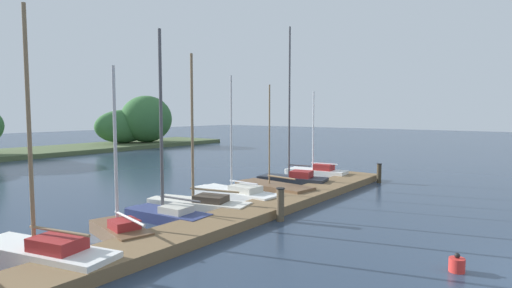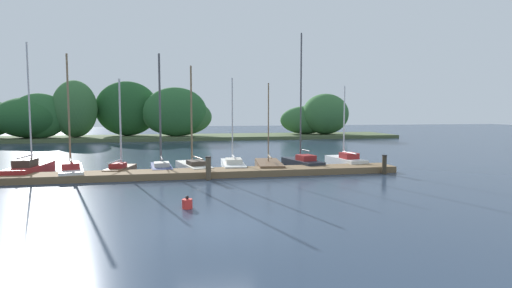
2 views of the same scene
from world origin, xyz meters
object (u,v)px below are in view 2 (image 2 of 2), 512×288
object	(u,v)px
sailboat_0	(31,168)
sailboat_2	(121,168)
channel_buoy_0	(187,204)
sailboat_8	(345,161)
sailboat_7	(302,161)
mooring_piling_1	(208,168)
sailboat_4	(193,165)
sailboat_5	(233,164)
mooring_piling_2	(384,164)
sailboat_3	(161,165)
sailboat_6	(268,165)
sailboat_1	(71,170)

from	to	relation	value
sailboat_0	sailboat_2	xyz separation A→B (m)	(4.74, -0.35, -0.06)
channel_buoy_0	sailboat_8	bearing A→B (deg)	42.75
sailboat_7	mooring_piling_1	xyz separation A→B (m)	(-6.03, -3.26, 0.19)
sailboat_4	sailboat_5	distance (m)	2.40
sailboat_8	mooring_piling_2	bearing A→B (deg)	-172.63
sailboat_4	sailboat_0	bearing A→B (deg)	78.15
sailboat_3	sailboat_5	world-z (taller)	sailboat_3
sailboat_7	sailboat_8	distance (m)	2.95
sailboat_2	mooring_piling_1	bearing A→B (deg)	-108.69
sailboat_0	sailboat_7	world-z (taller)	sailboat_7
sailboat_3	sailboat_6	xyz separation A→B (m)	(6.35, -0.18, -0.13)
mooring_piling_2	sailboat_8	bearing A→B (deg)	103.48
sailboat_1	sailboat_4	distance (m)	6.64
sailboat_8	mooring_piling_2	size ratio (longest dim) A/B	4.76
sailboat_1	sailboat_5	xyz separation A→B (m)	(8.97, 1.04, -0.08)
sailboat_2	sailboat_0	bearing A→B (deg)	98.78
sailboat_2	mooring_piling_2	distance (m)	14.77
sailboat_1	sailboat_2	xyz separation A→B (m)	(2.54, 0.32, -0.03)
sailboat_0	sailboat_8	bearing A→B (deg)	-85.08
sailboat_0	sailboat_4	xyz separation A→B (m)	(8.77, 0.31, -0.08)
mooring_piling_1	sailboat_8	bearing A→B (deg)	21.07
sailboat_1	sailboat_0	bearing A→B (deg)	59.72
sailboat_0	sailboat_1	world-z (taller)	sailboat_0
sailboat_3	channel_buoy_0	world-z (taller)	sailboat_3
sailboat_4	channel_buoy_0	xyz separation A→B (m)	(-0.64, -9.55, -0.14)
sailboat_3	sailboat_6	distance (m)	6.35
sailboat_0	sailboat_3	bearing A→B (deg)	-85.35
mooring_piling_1	channel_buoy_0	distance (m)	6.16
sailboat_4	mooring_piling_2	bearing A→B (deg)	-122.78
sailboat_4	sailboat_8	size ratio (longest dim) A/B	1.21
sailboat_2	sailboat_8	world-z (taller)	sailboat_2
sailboat_4	sailboat_6	size ratio (longest dim) A/B	1.19
sailboat_0	sailboat_4	size ratio (longest dim) A/B	1.17
sailboat_1	sailboat_8	bearing A→B (deg)	-100.30
sailboat_4	sailboat_8	bearing A→B (deg)	-104.37
mooring_piling_1	sailboat_0	bearing A→B (deg)	161.05
sailboat_0	sailboat_8	distance (m)	18.38
sailboat_3	sailboat_4	size ratio (longest dim) A/B	1.10
sailboat_8	mooring_piling_1	bearing A→B (deg)	104.96
sailboat_2	sailboat_3	size ratio (longest dim) A/B	0.78
sailboat_3	sailboat_8	xyz separation A→B (m)	(11.44, 0.18, -0.04)
sailboat_6	channel_buoy_0	distance (m)	10.47
sailboat_0	sailboat_1	distance (m)	2.30
channel_buoy_0	sailboat_5	bearing A→B (deg)	72.45
sailboat_6	sailboat_5	bearing A→B (deg)	83.35
sailboat_4	mooring_piling_1	world-z (taller)	sailboat_4
sailboat_1	mooring_piling_1	world-z (taller)	sailboat_1
sailboat_7	mooring_piling_2	bearing A→B (deg)	-142.58
mooring_piling_1	mooring_piling_2	bearing A→B (deg)	-0.19
sailboat_2	mooring_piling_1	world-z (taller)	sailboat_2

